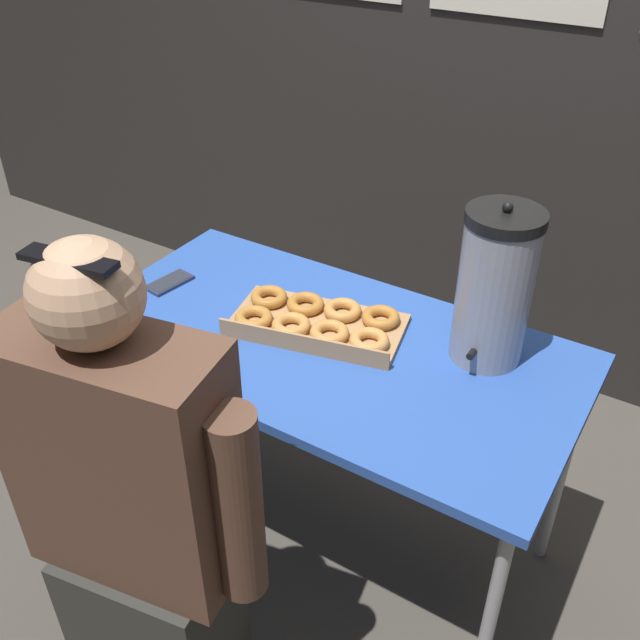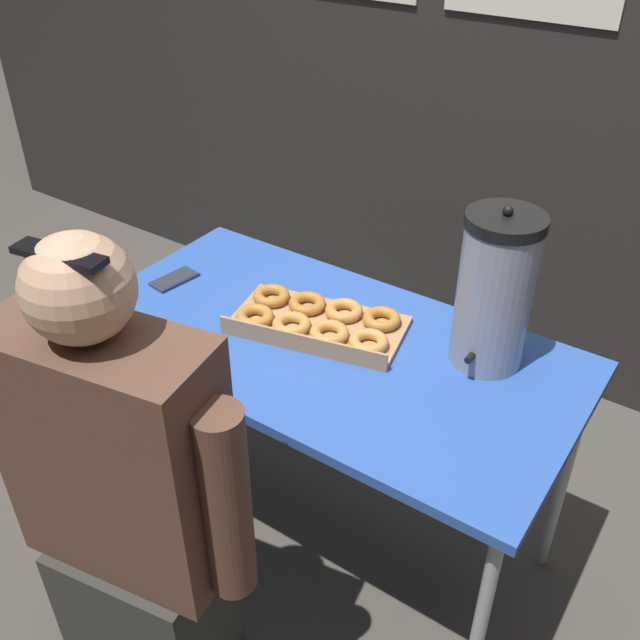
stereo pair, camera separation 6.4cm
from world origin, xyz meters
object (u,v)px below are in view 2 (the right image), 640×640
Objects in this scene: cell_phone at (174,279)px; person_seated at (129,512)px; coffee_urn at (495,291)px; donut_box at (317,321)px.

cell_phone is 0.75m from person_seated.
coffee_urn is 0.97m from person_seated.
donut_box is 0.47m from coffee_urn.
donut_box is 3.39× the size of cell_phone.
donut_box is 1.18× the size of coffee_urn.
cell_phone is at bearing -64.91° from person_seated.
donut_box is at bearing 13.14° from cell_phone.
coffee_urn is at bearing 18.83° from cell_phone.
person_seated reaches higher than coffee_urn.
cell_phone is (-0.90, -0.16, -0.19)m from coffee_urn.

